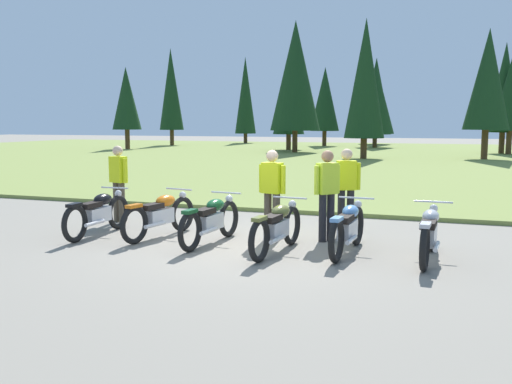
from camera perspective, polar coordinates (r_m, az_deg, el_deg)
The scene contains 13 objects.
ground_plane at distance 9.97m, azimuth -1.15°, elevation -5.54°, with size 140.00×140.00×0.00m, color gray.
grass_moorland at distance 35.06m, azimuth 13.79°, elevation 3.39°, with size 80.00×44.00×0.10m, color olive.
forest_treeline at distance 41.12m, azimuth 15.94°, elevation 9.92°, with size 42.96×27.31×8.99m.
motorcycle_black at distance 11.31m, azimuth -15.60°, elevation -2.04°, with size 0.62×2.10×0.88m.
motorcycle_orange at distance 10.87m, azimuth -9.62°, elevation -2.24°, with size 0.66×2.08×0.88m.
motorcycle_british_green at distance 10.17m, azimuth -4.55°, elevation -2.80°, with size 0.62×2.10×0.88m.
motorcycle_olive at distance 9.45m, azimuth 2.13°, elevation -3.54°, with size 0.62×2.10×0.88m.
motorcycle_sky_blue at distance 9.53m, azimuth 9.23°, elevation -3.54°, with size 0.62×2.10×0.88m.
motorcycle_silver at distance 9.34m, azimuth 17.05°, elevation -3.98°, with size 0.62×2.10×0.88m.
rider_checking_bike at distance 12.59m, azimuth -13.67°, elevation 1.27°, with size 0.53×0.32×1.67m.
rider_with_back_turned at distance 10.38m, azimuth 1.63°, elevation 0.26°, with size 0.54×0.29×1.67m.
rider_in_hivis_vest at distance 11.02m, azimuth 9.07°, elevation 0.58°, with size 0.52×0.34×1.67m.
rider_near_row_end at distance 10.36m, azimuth 7.16°, elevation 0.20°, with size 0.40×0.43×1.67m.
Camera 1 is at (3.42, -9.11, 2.18)m, focal length 39.75 mm.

